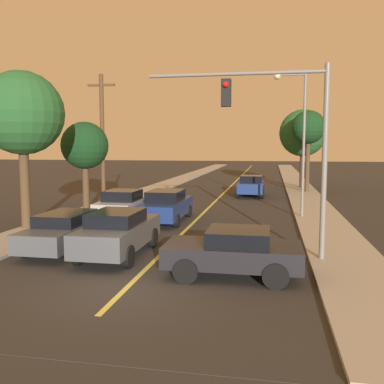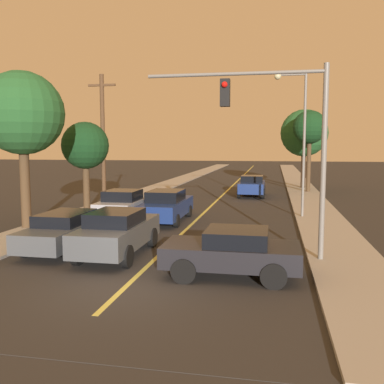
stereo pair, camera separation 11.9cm
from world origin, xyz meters
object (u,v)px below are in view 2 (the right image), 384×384
Objects in this scene: streetlamp_right at (297,126)px; tree_left_near at (22,114)px; car_near_lane_front at (117,232)px; car_outer_lane_second at (124,205)px; utility_pole_left at (103,141)px; car_near_lane_second at (167,206)px; tree_left_far at (85,146)px; car_outer_lane_front at (68,229)px; tree_right_near at (304,133)px; tree_right_far at (310,128)px; car_crossing_right at (232,251)px; car_far_oncoming at (252,186)px; traffic_signal_mast at (280,126)px.

streetlamp_right is 13.52m from tree_left_near.
car_outer_lane_second is at bearing 108.22° from car_near_lane_front.
streetlamp_right is 10.79m from utility_pole_left.
tree_left_far is (-5.18, 1.79, 3.01)m from car_near_lane_second.
car_outer_lane_front is at bearing -76.50° from utility_pole_left.
tree_left_near is (-5.81, 3.67, 4.42)m from car_near_lane_front.
car_outer_lane_front is 27.15m from tree_right_near.
car_near_lane_second is 17.70m from tree_right_far.
car_near_lane_second is 0.64× the size of utility_pole_left.
streetlamp_right is (2.31, 10.91, 4.14)m from car_crossing_right.
utility_pole_left is 1.52× the size of tree_left_far.
streetlamp_right is at bearing 2.31° from tree_left_far.
car_far_oncoming reaches higher than car_outer_lane_front.
tree_left_near is (-11.31, 3.22, 0.78)m from traffic_signal_mast.
car_outer_lane_front is at bearing 162.49° from car_near_lane_front.
tree_left_near reaches higher than tree_right_near.
streetlamp_right is at bearing 0.53° from utility_pole_left.
streetlamp_right is (6.50, 2.26, 4.09)m from car_near_lane_second.
traffic_signal_mast is at bearing -1.95° from car_outer_lane_front.
tree_right_far is (0.18, -3.45, 0.31)m from tree_right_near.
car_crossing_right is 0.63× the size of traffic_signal_mast.
car_near_lane_front is 0.66× the size of tree_left_near.
tree_right_near reaches higher than car_crossing_right.
streetlamp_right is at bearing 54.87° from car_near_lane_front.
tree_right_near is (10.17, 24.81, 4.24)m from car_outer_lane_front.
tree_left_near is 25.81m from tree_right_near.
utility_pole_left is 5.80m from tree_left_near.
tree_left_near is at bearing -97.02° from tree_left_far.
car_outer_lane_front is at bearing -112.28° from tree_right_near.
car_outer_lane_front is at bearing 69.71° from car_crossing_right.
car_outer_lane_second is 21.70m from tree_right_near.
car_far_oncoming is 0.64× the size of traffic_signal_mast.
car_near_lane_front is at bearing -175.40° from traffic_signal_mast.
car_outer_lane_front is 24.18m from tree_right_far.
car_crossing_right is at bearing -52.81° from car_outer_lane_second.
streetlamp_right reaches higher than tree_left_near.
car_crossing_right is at bearing 91.34° from car_far_oncoming.
tree_left_far is at bearing 82.98° from tree_left_near.
car_near_lane_front is at bearing -71.78° from car_outer_lane_second.
tree_right_far is at bearing -86.95° from tree_right_near.
car_outer_lane_front is 18.92m from car_far_oncoming.
car_near_lane_front is 10.61m from tree_left_far.
car_far_oncoming is at bearing 63.33° from car_outer_lane_second.
car_near_lane_front is at bearing 68.27° from car_crossing_right.
car_far_oncoming is 20.34m from car_crossing_right.
tree_left_near is (-10.00, 5.34, 4.51)m from car_crossing_right.
utility_pole_left reaches higher than tree_left_far.
tree_right_near is 3.47m from tree_right_far.
car_outer_lane_second is 18.98m from tree_right_far.
car_far_oncoming is at bearing 78.74° from car_near_lane_front.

